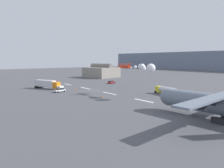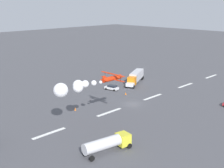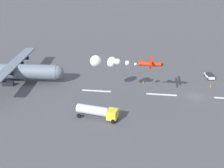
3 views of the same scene
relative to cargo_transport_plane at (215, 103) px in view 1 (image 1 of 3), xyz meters
The scene contains 15 objects.
ground_plane 50.07m from the cargo_transport_plane, behind, with size 440.00×440.00×0.00m, color #4C4C51.
runway_stripe_0 94.02m from the cargo_transport_plane, behind, with size 8.00×0.90×0.01m, color white.
runway_stripe_1 76.43m from the cargo_transport_plane, behind, with size 8.00×0.90×0.01m, color white.
runway_stripe_2 58.85m from the cargo_transport_plane, behind, with size 8.00×0.90×0.01m, color white.
runway_stripe_3 41.30m from the cargo_transport_plane, behind, with size 8.00×0.90×0.01m, color white.
runway_stripe_4 23.87m from the cargo_transport_plane, behind, with size 8.00×0.90×0.01m, color white.
cargo_transport_plane is the anchor object (origin of this frame).
stunt_biplane_red 29.57m from the cargo_transport_plane, 165.96° to the left, with size 18.19×7.01×2.87m.
semi_truck_orange 68.17m from the cargo_transport_plane, behind, with size 13.88×8.72×3.70m.
fuel_tanker_truck 31.64m from the cargo_transport_plane, 146.69° to the left, with size 9.76×4.30×2.90m.
followme_car_yellow 56.59m from the cargo_transport_plane, 169.20° to the right, with size 2.73×4.64×1.52m.
airport_staff_sedan 69.73m from the cargo_transport_plane, 160.88° to the left, with size 2.66×4.35×1.52m.
hangar_building 108.47m from the cargo_transport_plane, 158.01° to the left, with size 22.78×22.31×9.76m.
traffic_cone_near 55.11m from the cargo_transport_plane, behind, with size 0.44×0.44×0.75m, color orange.
traffic_cone_far 36.32m from the cargo_transport_plane, behind, with size 0.44×0.44×0.75m, color orange.
Camera 1 is at (71.15, -47.08, 12.87)m, focal length 33.63 mm.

